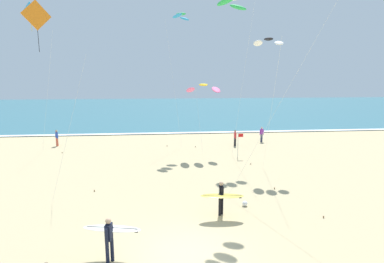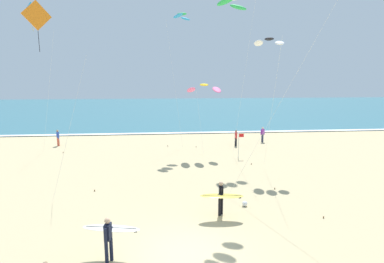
{
  "view_description": "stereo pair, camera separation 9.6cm",
  "coord_description": "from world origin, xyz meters",
  "px_view_note": "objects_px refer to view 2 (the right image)",
  "views": [
    {
      "loc": [
        -0.81,
        -10.56,
        6.64
      ],
      "look_at": [
        0.76,
        5.5,
        3.74
      ],
      "focal_mm": 28.37,
      "sensor_mm": 36.0,
      "label": 1
    },
    {
      "loc": [
        -0.72,
        -10.57,
        6.64
      ],
      "look_at": [
        0.76,
        5.5,
        3.74
      ],
      "focal_mm": 28.37,
      "sensor_mm": 36.0,
      "label": 2
    }
  ],
  "objects_px": {
    "kite_arc_charcoal_mid": "(269,42)",
    "bystander_blue_top": "(58,138)",
    "kite_diamond_amber_near": "(38,21)",
    "kite_arc_ivory_far": "(233,3)",
    "surfer_lead": "(221,196)",
    "kite_arc_emerald_high": "(182,17)",
    "bystander_purple_top": "(263,134)",
    "kite_diamond_cobalt_low": "(32,15)",
    "kite_arc_golden_distant": "(204,88)",
    "bystander_red_top": "(236,138)",
    "lifeguard_flag": "(239,143)",
    "beach_ball": "(245,204)",
    "surfer_trailing": "(110,233)"
  },
  "relations": [
    {
      "from": "kite_diamond_amber_near",
      "to": "kite_arc_golden_distant",
      "type": "relative_size",
      "value": 1.68
    },
    {
      "from": "bystander_blue_top",
      "to": "lifeguard_flag",
      "type": "xyz_separation_m",
      "value": [
        16.56,
        -5.98,
        0.45
      ]
    },
    {
      "from": "beach_ball",
      "to": "lifeguard_flag",
      "type": "bearing_deg",
      "value": 77.84
    },
    {
      "from": "kite_diamond_amber_near",
      "to": "kite_arc_charcoal_mid",
      "type": "height_order",
      "value": "kite_diamond_amber_near"
    },
    {
      "from": "beach_ball",
      "to": "kite_arc_charcoal_mid",
      "type": "bearing_deg",
      "value": 64.08
    },
    {
      "from": "surfer_lead",
      "to": "lifeguard_flag",
      "type": "bearing_deg",
      "value": 71.68
    },
    {
      "from": "kite_diamond_cobalt_low",
      "to": "beach_ball",
      "type": "distance_m",
      "value": 23.09
    },
    {
      "from": "kite_arc_ivory_far",
      "to": "bystander_purple_top",
      "type": "height_order",
      "value": "kite_arc_ivory_far"
    },
    {
      "from": "bystander_blue_top",
      "to": "bystander_red_top",
      "type": "bearing_deg",
      "value": -5.47
    },
    {
      "from": "surfer_trailing",
      "to": "bystander_blue_top",
      "type": "distance_m",
      "value": 21.33
    },
    {
      "from": "kite_diamond_amber_near",
      "to": "beach_ball",
      "type": "xyz_separation_m",
      "value": [
        10.07,
        -1.32,
        -9.14
      ]
    },
    {
      "from": "kite_arc_emerald_high",
      "to": "bystander_red_top",
      "type": "distance_m",
      "value": 12.28
    },
    {
      "from": "surfer_lead",
      "to": "kite_diamond_amber_near",
      "type": "xyz_separation_m",
      "value": [
        -8.62,
        2.37,
        8.24
      ]
    },
    {
      "from": "surfer_trailing",
      "to": "lifeguard_flag",
      "type": "xyz_separation_m",
      "value": [
        8.22,
        13.66,
        0.22
      ]
    },
    {
      "from": "kite_arc_charcoal_mid",
      "to": "kite_diamond_cobalt_low",
      "type": "bearing_deg",
      "value": 160.17
    },
    {
      "from": "kite_arc_golden_distant",
      "to": "bystander_purple_top",
      "type": "bearing_deg",
      "value": 34.07
    },
    {
      "from": "kite_diamond_amber_near",
      "to": "kite_diamond_cobalt_low",
      "type": "xyz_separation_m",
      "value": [
        -4.91,
        11.87,
        2.46
      ]
    },
    {
      "from": "surfer_trailing",
      "to": "kite_arc_golden_distant",
      "type": "distance_m",
      "value": 16.6
    },
    {
      "from": "bystander_blue_top",
      "to": "bystander_red_top",
      "type": "relative_size",
      "value": 1.0
    },
    {
      "from": "kite_diamond_amber_near",
      "to": "bystander_red_top",
      "type": "height_order",
      "value": "kite_diamond_amber_near"
    },
    {
      "from": "surfer_trailing",
      "to": "beach_ball",
      "type": "distance_m",
      "value": 7.47
    },
    {
      "from": "kite_diamond_cobalt_low",
      "to": "lifeguard_flag",
      "type": "distance_m",
      "value": 20.33
    },
    {
      "from": "kite_arc_ivory_far",
      "to": "kite_arc_golden_distant",
      "type": "distance_m",
      "value": 10.68
    },
    {
      "from": "kite_diamond_amber_near",
      "to": "kite_arc_ivory_far",
      "type": "xyz_separation_m",
      "value": [
        9.46,
        -0.11,
        1.02
      ]
    },
    {
      "from": "surfer_trailing",
      "to": "kite_diamond_amber_near",
      "type": "height_order",
      "value": "kite_diamond_amber_near"
    },
    {
      "from": "kite_arc_ivory_far",
      "to": "kite_arc_golden_distant",
      "type": "bearing_deg",
      "value": 90.82
    },
    {
      "from": "kite_arc_golden_distant",
      "to": "bystander_blue_top",
      "type": "height_order",
      "value": "kite_arc_golden_distant"
    },
    {
      "from": "kite_arc_charcoal_mid",
      "to": "bystander_red_top",
      "type": "relative_size",
      "value": 5.88
    },
    {
      "from": "kite_arc_emerald_high",
      "to": "lifeguard_flag",
      "type": "xyz_separation_m",
      "value": [
        4.49,
        -3.97,
        -10.65
      ]
    },
    {
      "from": "surfer_trailing",
      "to": "beach_ball",
      "type": "xyz_separation_m",
      "value": [
        6.17,
        4.11,
        -0.91
      ]
    },
    {
      "from": "kite_arc_emerald_high",
      "to": "bystander_blue_top",
      "type": "relative_size",
      "value": 7.69
    },
    {
      "from": "kite_arc_golden_distant",
      "to": "kite_arc_ivory_far",
      "type": "bearing_deg",
      "value": -89.18
    },
    {
      "from": "lifeguard_flag",
      "to": "bystander_purple_top",
      "type": "bearing_deg",
      "value": 56.19
    },
    {
      "from": "kite_arc_golden_distant",
      "to": "bystander_purple_top",
      "type": "height_order",
      "value": "kite_arc_golden_distant"
    },
    {
      "from": "surfer_lead",
      "to": "kite_arc_ivory_far",
      "type": "relative_size",
      "value": 0.2
    },
    {
      "from": "kite_arc_charcoal_mid",
      "to": "kite_arc_emerald_high",
      "type": "bearing_deg",
      "value": 129.35
    },
    {
      "from": "kite_arc_emerald_high",
      "to": "kite_arc_ivory_far",
      "type": "bearing_deg",
      "value": -81.62
    },
    {
      "from": "kite_arc_emerald_high",
      "to": "bystander_purple_top",
      "type": "distance_m",
      "value": 14.06
    },
    {
      "from": "bystander_purple_top",
      "to": "bystander_red_top",
      "type": "relative_size",
      "value": 1.0
    },
    {
      "from": "surfer_lead",
      "to": "beach_ball",
      "type": "xyz_separation_m",
      "value": [
        1.45,
        1.05,
        -0.91
      ]
    },
    {
      "from": "kite_diamond_amber_near",
      "to": "kite_arc_charcoal_mid",
      "type": "distance_m",
      "value": 14.32
    },
    {
      "from": "surfer_lead",
      "to": "kite_diamond_cobalt_low",
      "type": "relative_size",
      "value": 0.16
    },
    {
      "from": "kite_arc_charcoal_mid",
      "to": "kite_diamond_cobalt_low",
      "type": "xyz_separation_m",
      "value": [
        -18.21,
        6.57,
        2.69
      ]
    },
    {
      "from": "bystander_blue_top",
      "to": "beach_ball",
      "type": "distance_m",
      "value": 21.25
    },
    {
      "from": "kite_arc_ivory_far",
      "to": "surfer_trailing",
      "type": "bearing_deg",
      "value": -136.21
    },
    {
      "from": "kite_arc_charcoal_mid",
      "to": "bystander_blue_top",
      "type": "xyz_separation_m",
      "value": [
        -17.72,
        8.89,
        -8.24
      ]
    },
    {
      "from": "kite_arc_emerald_high",
      "to": "bystander_red_top",
      "type": "xyz_separation_m",
      "value": [
        5.24,
        0.34,
        -11.1
      ]
    },
    {
      "from": "surfer_lead",
      "to": "kite_diamond_amber_near",
      "type": "height_order",
      "value": "kite_diamond_amber_near"
    },
    {
      "from": "kite_arc_emerald_high",
      "to": "lifeguard_flag",
      "type": "bearing_deg",
      "value": -41.53
    },
    {
      "from": "kite_diamond_cobalt_low",
      "to": "bystander_blue_top",
      "type": "distance_m",
      "value": 11.18
    }
  ]
}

